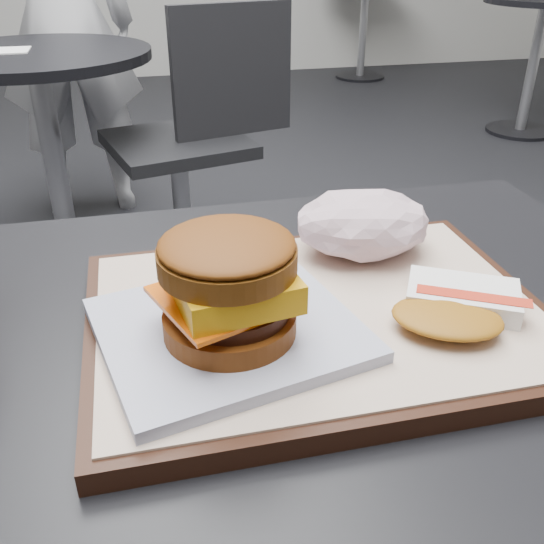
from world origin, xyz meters
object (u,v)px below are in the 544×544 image
at_px(crumpled_wrapper, 363,224).
at_px(patron, 62,22).
at_px(customer_table, 264,505).
at_px(breakfast_sandwich, 229,296).
at_px(neighbor_table, 46,116).
at_px(neighbor_chair, 197,127).
at_px(hash_brown, 456,306).
at_px(serving_tray, 317,317).

distance_m(crumpled_wrapper, patron, 2.15).
bearing_deg(customer_table, breakfast_sandwich, -159.96).
height_order(breakfast_sandwich, patron, patron).
bearing_deg(breakfast_sandwich, crumpled_wrapper, 38.24).
distance_m(neighbor_table, patron, 0.61).
bearing_deg(neighbor_table, breakfast_sandwich, -79.00).
bearing_deg(neighbor_chair, hash_brown, -88.63).
relative_size(hash_brown, neighbor_chair, 0.15).
bearing_deg(patron, neighbor_chair, 120.66).
height_order(hash_brown, neighbor_table, hash_brown).
height_order(breakfast_sandwich, neighbor_chair, breakfast_sandwich).
xyz_separation_m(customer_table, serving_tray, (0.05, 0.02, 0.20)).
bearing_deg(patron, hash_brown, 99.73).
distance_m(serving_tray, crumpled_wrapper, 0.12).
xyz_separation_m(customer_table, breakfast_sandwich, (-0.03, -0.01, 0.24)).
height_order(crumpled_wrapper, patron, patron).
relative_size(crumpled_wrapper, patron, 0.09).
relative_size(neighbor_table, neighbor_chair, 0.85).
relative_size(customer_table, patron, 0.53).
height_order(breakfast_sandwich, crumpled_wrapper, breakfast_sandwich).
bearing_deg(neighbor_chair, serving_tray, -92.49).
relative_size(breakfast_sandwich, neighbor_table, 0.30).
xyz_separation_m(serving_tray, neighbor_table, (-0.40, 1.63, -0.23)).
distance_m(serving_tray, breakfast_sandwich, 0.10).
xyz_separation_m(hash_brown, neighbor_table, (-0.51, 1.67, -0.25)).
bearing_deg(neighbor_table, serving_tray, -76.16).
distance_m(serving_tray, neighbor_table, 1.69).
xyz_separation_m(breakfast_sandwich, neighbor_chair, (0.15, 1.57, -0.32)).
bearing_deg(customer_table, hash_brown, -6.92).
xyz_separation_m(neighbor_chair, patron, (-0.42, 0.66, 0.25)).
bearing_deg(crumpled_wrapper, serving_tray, -128.82).
bearing_deg(customer_table, crumpled_wrapper, 41.40).
distance_m(customer_table, patron, 2.24).
height_order(breakfast_sandwich, neighbor_table, breakfast_sandwich).
height_order(neighbor_table, patron, patron).
xyz_separation_m(neighbor_table, neighbor_chair, (0.47, -0.09, -0.04)).
height_order(customer_table, patron, patron).
relative_size(hash_brown, patron, 0.09).
distance_m(customer_table, crumpled_wrapper, 0.29).
xyz_separation_m(hash_brown, patron, (-0.46, 2.24, -0.04)).
bearing_deg(breakfast_sandwich, serving_tray, 20.57).
bearing_deg(neighbor_table, customer_table, -78.02).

